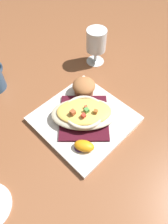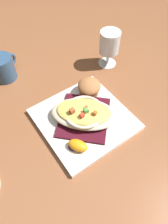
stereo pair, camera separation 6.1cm
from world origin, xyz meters
TOP-DOWN VIEW (x-y plane):
  - ground_plane at (0.00, 0.00)m, footprint 2.60×2.60m
  - square_plate at (0.00, 0.00)m, footprint 0.28×0.28m
  - folded_napkin at (0.00, 0.00)m, footprint 0.22×0.23m
  - gratin_dish at (0.00, -0.00)m, footprint 0.23×0.22m
  - muffin at (-0.07, 0.08)m, footprint 0.08×0.08m
  - orange_garnish at (0.07, -0.08)m, footprint 0.07×0.06m
  - coffee_mug at (-0.33, -0.11)m, footprint 0.08×0.11m
  - stemmed_glass at (-0.16, 0.24)m, footprint 0.07×0.07m

SIDE VIEW (x-z plane):
  - ground_plane at x=0.00m, z-range 0.00..0.00m
  - square_plate at x=0.00m, z-range 0.00..0.02m
  - folded_napkin at x=0.00m, z-range 0.02..0.02m
  - orange_garnish at x=0.07m, z-range 0.01..0.04m
  - coffee_mug at x=-0.33m, z-range 0.00..0.08m
  - gratin_dish at x=0.00m, z-range 0.02..0.07m
  - muffin at x=-0.07m, z-range 0.02..0.07m
  - stemmed_glass at x=-0.16m, z-range 0.02..0.16m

